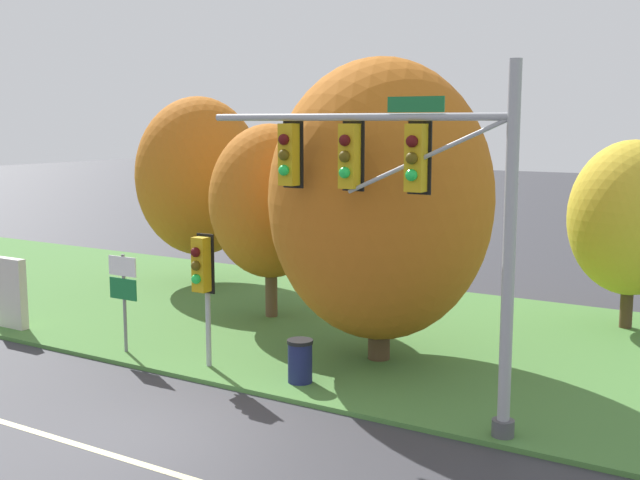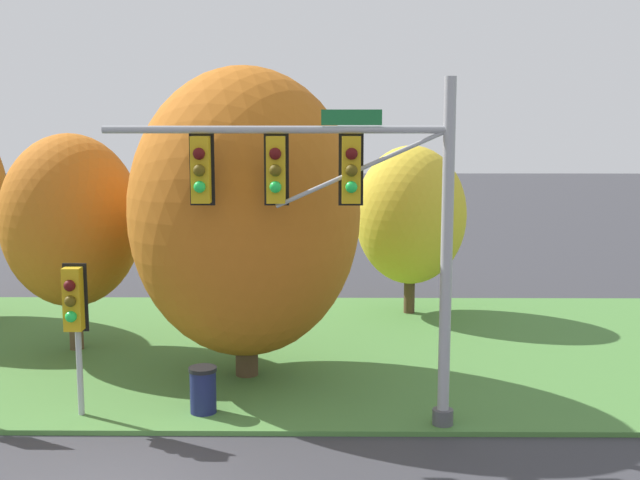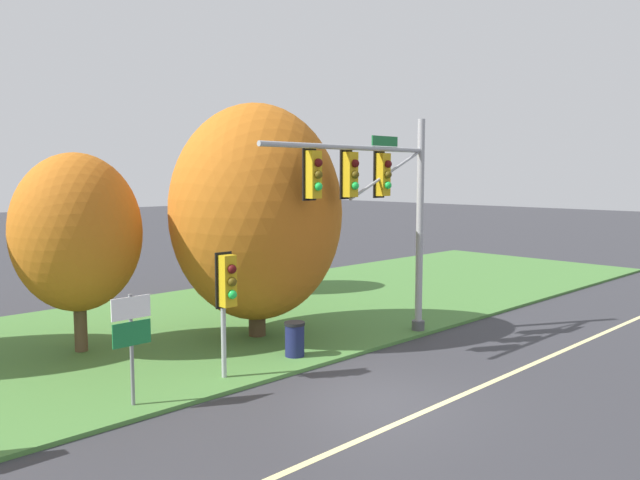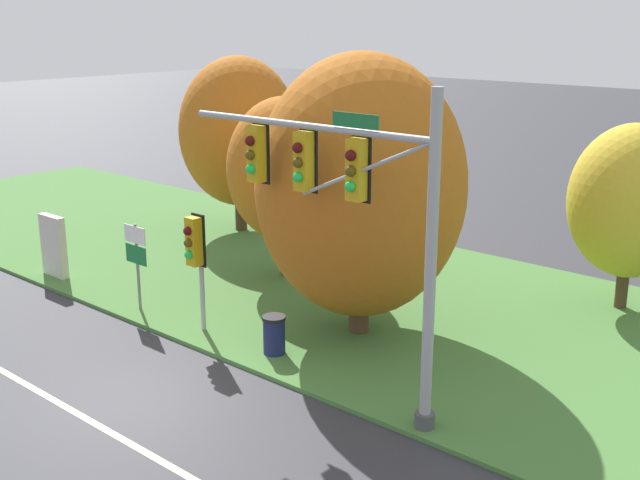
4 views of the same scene
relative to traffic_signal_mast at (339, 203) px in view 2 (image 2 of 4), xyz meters
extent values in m
cube|color=#477A38|center=(-3.40, 5.38, -4.31)|extent=(48.00, 11.50, 0.10)
cylinder|color=#9EA0A5|center=(2.00, 0.01, -0.99)|extent=(0.22, 0.22, 6.55)
cylinder|color=#4C4C51|center=(2.00, 0.01, -4.11)|extent=(0.40, 0.40, 0.30)
cylinder|color=#9EA0A5|center=(-1.16, 0.01, 1.33)|extent=(6.31, 0.14, 0.14)
cylinder|color=#9EA0A5|center=(0.42, 0.01, 0.63)|extent=(3.19, 0.08, 1.47)
cube|color=gold|center=(0.22, 0.01, 0.60)|extent=(0.34, 0.28, 1.22)
cube|color=black|center=(0.22, 0.17, 0.60)|extent=(0.46, 0.04, 1.34)
sphere|color=#4C0C0C|center=(0.22, -0.17, 0.90)|extent=(0.22, 0.22, 0.22)
sphere|color=#51420C|center=(0.22, -0.17, 0.60)|extent=(0.22, 0.22, 0.22)
sphere|color=green|center=(0.22, -0.17, 0.30)|extent=(0.22, 0.22, 0.22)
cube|color=gold|center=(-1.16, 0.01, 0.60)|extent=(0.34, 0.28, 1.22)
cube|color=black|center=(-1.16, 0.17, 0.60)|extent=(0.46, 0.04, 1.34)
sphere|color=#4C0C0C|center=(-1.16, -0.17, 0.90)|extent=(0.22, 0.22, 0.22)
sphere|color=#51420C|center=(-1.16, -0.17, 0.60)|extent=(0.22, 0.22, 0.22)
sphere|color=green|center=(-1.16, -0.17, 0.30)|extent=(0.22, 0.22, 0.22)
cube|color=gold|center=(-2.53, 0.01, 0.60)|extent=(0.34, 0.28, 1.22)
cube|color=black|center=(-2.53, 0.17, 0.60)|extent=(0.46, 0.04, 1.34)
sphere|color=#4C0C0C|center=(-2.53, -0.17, 0.90)|extent=(0.22, 0.22, 0.22)
sphere|color=#51420C|center=(-2.53, -0.17, 0.60)|extent=(0.22, 0.22, 0.22)
sphere|color=green|center=(-2.53, -0.17, 0.30)|extent=(0.22, 0.22, 0.22)
cube|color=#196B33|center=(0.22, -0.04, 1.55)|extent=(1.10, 0.04, 0.28)
cylinder|color=#9EA0A5|center=(-5.08, 0.47, -2.79)|extent=(0.12, 0.12, 2.94)
cube|color=gold|center=(-5.08, 0.27, -1.89)|extent=(0.34, 0.28, 1.22)
cube|color=black|center=(-5.08, 0.43, -1.89)|extent=(0.46, 0.04, 1.34)
sphere|color=#4C0C0C|center=(-5.08, 0.09, -1.59)|extent=(0.22, 0.22, 0.22)
sphere|color=#51420C|center=(-5.08, 0.09, -1.89)|extent=(0.22, 0.22, 0.22)
sphere|color=green|center=(-5.08, 0.09, -2.19)|extent=(0.22, 0.22, 0.22)
cylinder|color=brown|center=(-6.59, 5.08, -3.09)|extent=(0.35, 0.35, 2.35)
ellipsoid|color=#B76019|center=(-6.59, 5.08, -0.96)|extent=(3.46, 3.46, 4.32)
cylinder|color=#4C3823|center=(-2.05, 3.01, -3.10)|extent=(0.51, 0.51, 2.33)
ellipsoid|color=#B76019|center=(-2.05, 3.01, -0.52)|extent=(5.14, 5.14, 6.42)
cylinder|color=#4C3823|center=(2.28, 9.09, -3.22)|extent=(0.33, 0.33, 2.07)
ellipsoid|color=gold|center=(2.28, 9.09, -1.28)|extent=(3.31, 3.31, 4.13)
cylinder|color=#191E4C|center=(-2.68, 0.60, -3.84)|extent=(0.52, 0.52, 0.85)
cylinder|color=black|center=(-2.68, 0.60, -3.37)|extent=(0.56, 0.56, 0.08)
camera|label=1|loc=(6.38, -13.18, 1.25)|focal=45.00mm
camera|label=2|loc=(-0.22, -14.67, 1.47)|focal=45.00mm
camera|label=3|loc=(-13.59, -11.62, 0.59)|focal=35.00mm
camera|label=4|loc=(9.75, -11.88, 3.49)|focal=45.00mm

